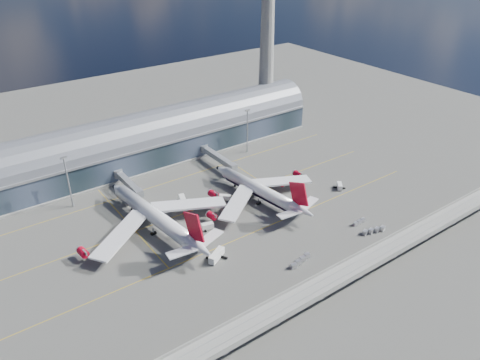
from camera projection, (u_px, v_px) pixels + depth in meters
ground at (230, 226)px, 202.30m from camera, size 500.00×500.00×0.00m
taxi_lines at (203, 204)px, 218.00m from camera, size 200.00×80.12×0.01m
terminal at (148, 141)px, 252.21m from camera, size 200.00×30.00×28.00m
control_tower at (267, 43)px, 279.65m from camera, size 19.00×19.00×103.00m
guideway at (320, 287)px, 160.66m from camera, size 220.00×8.50×7.20m
floodlight_mast_left at (68, 181)px, 209.25m from camera, size 3.00×0.70×25.70m
floodlight_mast_right at (247, 130)px, 260.30m from camera, size 3.00×0.70×25.70m
airliner_left at (157, 218)px, 196.50m from camera, size 68.39×71.91×21.91m
airliner_right at (260, 191)px, 218.26m from camera, size 59.82×62.56×19.85m
jet_bridge_left at (127, 182)px, 225.52m from camera, size 4.40×28.00×7.25m
jet_bridge_right at (217, 157)px, 249.89m from camera, size 4.40×32.00×7.25m
service_truck_0 at (186, 234)px, 193.77m from camera, size 6.32×8.21×3.31m
service_truck_1 at (207, 226)px, 199.21m from camera, size 5.45×3.44×2.93m
service_truck_2 at (217, 255)px, 181.51m from camera, size 8.98×6.52×3.21m
service_truck_3 at (340, 186)px, 229.72m from camera, size 5.14×5.63×2.68m
service_truck_4 at (182, 199)px, 218.33m from camera, size 4.19×6.04×3.20m
service_truck_5 at (225, 197)px, 220.38m from camera, size 5.29×5.23×2.60m
cargo_train_0 at (300, 261)px, 179.82m from camera, size 11.36×4.12×1.87m
cargo_train_1 at (374, 230)px, 197.41m from camera, size 11.37×4.82×1.89m
cargo_train_2 at (359, 222)px, 203.27m from camera, size 7.14×1.74×1.59m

